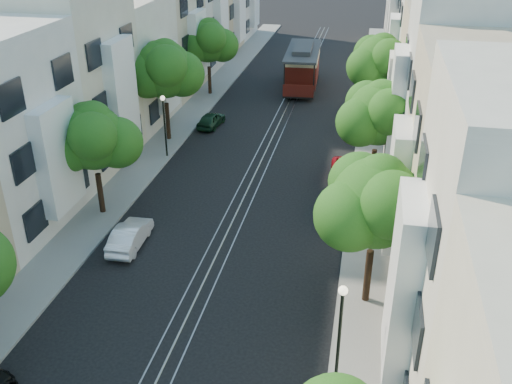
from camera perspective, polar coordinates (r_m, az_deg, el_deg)
The scene contains 22 objects.
ground at distance 42.60m, azimuth 1.89°, elevation 5.99°, with size 200.00×200.00×0.00m, color black.
sidewalk_east at distance 42.09m, azimuth 11.71°, elevation 5.24°, with size 2.50×80.00×0.12m, color gray.
sidewalk_west at distance 44.27m, azimuth -7.46°, elevation 6.69°, with size 2.50×80.00×0.12m, color gray.
rail_left at distance 42.68m, azimuth 1.16°, elevation 6.06°, with size 0.06×80.00×0.02m, color gray.
rail_slot at distance 42.60m, azimuth 1.89°, elevation 6.00°, with size 0.06×80.00×0.02m, color gray.
rail_right at distance 42.52m, azimuth 2.63°, elevation 5.95°, with size 0.06×80.00×0.02m, color gray.
lane_line at distance 42.60m, azimuth 1.89°, elevation 6.00°, with size 0.08×80.00×0.01m, color tan.
townhouses_east at distance 40.77m, azimuth 19.00°, elevation 11.24°, with size 7.75×72.00×12.00m.
townhouses_west at distance 44.42m, azimuth -13.71°, elevation 13.01°, with size 7.75×72.00×11.76m.
tree_e_b at distance 22.82m, azimuth 12.01°, elevation -1.27°, with size 4.93×4.08×6.68m.
tree_e_c at distance 32.99m, azimuth 12.23°, elevation 7.48°, with size 4.84×3.99×6.52m.
tree_e_d at distance 43.47m, azimuth 12.39°, elevation 12.56°, with size 5.01×4.16×6.85m.
tree_w_b at distance 30.66m, azimuth -15.92°, elevation 5.11°, with size 4.72×3.87×6.27m.
tree_w_c at distance 40.00m, azimuth -9.11°, elevation 11.90°, with size 5.13×4.28×7.09m.
tree_w_d at distance 50.27m, azimuth -4.74°, elevation 14.70°, with size 4.84×3.99×6.52m.
lamp_east at distance 19.69m, azimuth 8.44°, elevation -12.69°, with size 0.32×0.32×4.16m.
lamp_west at distance 37.72m, azimuth -9.18°, elevation 7.41°, with size 0.32×0.32×4.16m.
cable_car at distance 53.05m, azimuth 4.68°, elevation 12.55°, with size 3.32×9.23×3.50m.
parked_car_e_mid at distance 30.87m, azimuth 8.37°, elevation -1.75°, with size 1.27×3.64×1.20m, color #0D1741.
parked_car_e_far at distance 35.36m, azimuth 8.92°, elevation 2.02°, with size 1.81×3.92×1.09m, color maroon.
parked_car_w_mid at distance 28.95m, azimuth -12.49°, elevation -4.26°, with size 1.25×3.59×1.18m, color white.
parked_car_w_far at distance 43.63m, azimuth -4.51°, elevation 7.23°, with size 1.33×3.30×1.12m, color #153420.
Camera 1 is at (6.49, -11.20, 15.37)m, focal length 40.00 mm.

